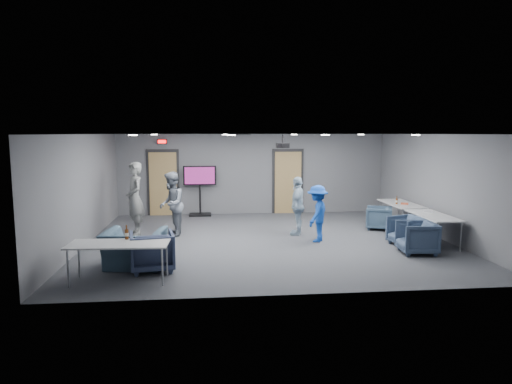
{
  "coord_description": "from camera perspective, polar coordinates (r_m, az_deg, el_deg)",
  "views": [
    {
      "loc": [
        -1.45,
        -11.35,
        2.72
      ],
      "look_at": [
        -0.26,
        0.39,
        1.2
      ],
      "focal_mm": 32.0,
      "sensor_mm": 36.0,
      "label": 1
    }
  ],
  "objects": [
    {
      "name": "wall_front",
      "position": [
        7.61,
        5.3,
        -3.06
      ],
      "size": [
        9.0,
        0.02,
        2.7
      ],
      "primitive_type": "cube",
      "color": "slate",
      "rests_on": "floor"
    },
    {
      "name": "table_right_b",
      "position": [
        12.03,
        21.27,
        -2.91
      ],
      "size": [
        0.72,
        1.74,
        0.73
      ],
      "rotation": [
        0.0,
        0.0,
        1.57
      ],
      "color": "#B8BBBD",
      "rests_on": "floor"
    },
    {
      "name": "person_a",
      "position": [
        12.66,
        -14.9,
        -0.8
      ],
      "size": [
        0.72,
        0.84,
        1.96
      ],
      "primitive_type": "imported",
      "rotation": [
        0.0,
        0.0,
        -1.16
      ],
      "color": "gray",
      "rests_on": "floor"
    },
    {
      "name": "tv_stand",
      "position": [
        15.2,
        -7.03,
        0.57
      ],
      "size": [
        1.08,
        0.52,
        1.66
      ],
      "color": "black",
      "rests_on": "floor"
    },
    {
      "name": "wall_right",
      "position": [
        12.89,
        21.74,
        0.72
      ],
      "size": [
        0.02,
        8.0,
        2.7
      ],
      "primitive_type": "cube",
      "color": "slate",
      "rests_on": "floor"
    },
    {
      "name": "projector",
      "position": [
        12.15,
        3.35,
        5.84
      ],
      "size": [
        0.33,
        0.32,
        0.35
      ],
      "rotation": [
        0.0,
        0.0,
        0.03
      ],
      "color": "black",
      "rests_on": "ceiling"
    },
    {
      "name": "chair_front_a",
      "position": [
        9.38,
        -12.86,
        -7.22
      ],
      "size": [
        0.97,
        0.99,
        0.78
      ],
      "primitive_type": "imported",
      "rotation": [
        0.0,
        0.0,
        3.31
      ],
      "color": "#353F5C",
      "rests_on": "floor"
    },
    {
      "name": "person_d",
      "position": [
        11.59,
        7.68,
        -2.68
      ],
      "size": [
        0.92,
        1.07,
        1.43
      ],
      "primitive_type": "imported",
      "rotation": [
        0.0,
        0.0,
        -2.09
      ],
      "color": "#1A47AD",
      "rests_on": "floor"
    },
    {
      "name": "downlights",
      "position": [
        11.44,
        1.5,
        7.16
      ],
      "size": [
        6.18,
        3.78,
        0.02
      ],
      "color": "white",
      "rests_on": "ceiling"
    },
    {
      "name": "wall_left",
      "position": [
        11.83,
        -20.7,
        0.21
      ],
      "size": [
        0.02,
        8.0,
        2.7
      ],
      "primitive_type": "cube",
      "color": "slate",
      "rests_on": "floor"
    },
    {
      "name": "table_front_left",
      "position": [
        8.75,
        -16.8,
        -6.42
      ],
      "size": [
        1.84,
        0.83,
        0.73
      ],
      "rotation": [
        0.0,
        0.0,
        -0.04
      ],
      "color": "#B8BBBD",
      "rests_on": "floor"
    },
    {
      "name": "table_right_a",
      "position": [
        13.72,
        17.68,
        -1.53
      ],
      "size": [
        0.76,
        1.82,
        0.73
      ],
      "rotation": [
        0.0,
        0.0,
        1.57
      ],
      "color": "#B8BBBD",
      "rests_on": "floor"
    },
    {
      "name": "ceiling",
      "position": [
        11.44,
        1.5,
        7.24
      ],
      "size": [
        9.0,
        9.0,
        0.0
      ],
      "primitive_type": "plane",
      "rotation": [
        3.14,
        0.0,
        0.0
      ],
      "color": "white",
      "rests_on": "wall_back"
    },
    {
      "name": "door_left",
      "position": [
        15.47,
        -11.52,
        1.06
      ],
      "size": [
        1.06,
        0.17,
        2.24
      ],
      "color": "black",
      "rests_on": "wall_back"
    },
    {
      "name": "chair_right_c",
      "position": [
        11.03,
        19.46,
        -5.41
      ],
      "size": [
        0.87,
        0.85,
        0.73
      ],
      "primitive_type": "imported",
      "rotation": [
        0.0,
        0.0,
        -1.66
      ],
      "color": "#34435A",
      "rests_on": "floor"
    },
    {
      "name": "chair_right_b",
      "position": [
        11.77,
        18.48,
        -4.63
      ],
      "size": [
        0.99,
        0.98,
        0.71
      ],
      "primitive_type": "imported",
      "rotation": [
        0.0,
        0.0,
        -1.24
      ],
      "color": "#394A64",
      "rests_on": "floor"
    },
    {
      "name": "bottle_front",
      "position": [
        8.98,
        -15.86,
        -5.08
      ],
      "size": [
        0.07,
        0.07,
        0.27
      ],
      "color": "#5E2E10",
      "rests_on": "table_front_left"
    },
    {
      "name": "door_right",
      "position": [
        15.62,
        4.0,
        1.25
      ],
      "size": [
        1.06,
        0.17,
        2.24
      ],
      "color": "black",
      "rests_on": "wall_back"
    },
    {
      "name": "chair_front_b",
      "position": [
        9.69,
        -14.94,
        -6.87
      ],
      "size": [
        1.3,
        1.17,
        0.76
      ],
      "primitive_type": "imported",
      "rotation": [
        0.0,
        0.0,
        3.01
      ],
      "color": "#3A5164",
      "rests_on": "floor"
    },
    {
      "name": "hvac_diffuser",
      "position": [
        14.18,
        -1.97,
        7.2
      ],
      "size": [
        0.6,
        0.6,
        0.03
      ],
      "primitive_type": "cube",
      "color": "black",
      "rests_on": "ceiling"
    },
    {
      "name": "wrapper",
      "position": [
        12.42,
        20.75,
        -2.24
      ],
      "size": [
        0.26,
        0.23,
        0.05
      ],
      "primitive_type": "cube",
      "rotation": [
        0.0,
        0.0,
        -0.41
      ],
      "color": "silver",
      "rests_on": "table_right_b"
    },
    {
      "name": "bottle_right",
      "position": [
        13.5,
        17.17,
        -1.1
      ],
      "size": [
        0.06,
        0.06,
        0.23
      ],
      "color": "#5E2E10",
      "rests_on": "table_right_a"
    },
    {
      "name": "snack_box",
      "position": [
        13.52,
        18.07,
        -1.39
      ],
      "size": [
        0.24,
        0.2,
        0.04
      ],
      "primitive_type": "cube",
      "rotation": [
        0.0,
        0.0,
        -0.38
      ],
      "color": "#C45231",
      "rests_on": "table_right_a"
    },
    {
      "name": "exit_sign",
      "position": [
        15.36,
        -11.66,
        6.19
      ],
      "size": [
        0.32,
        0.08,
        0.16
      ],
      "color": "black",
      "rests_on": "wall_back"
    },
    {
      "name": "floor",
      "position": [
        11.76,
        1.45,
        -6.04
      ],
      "size": [
        9.0,
        9.0,
        0.0
      ],
      "primitive_type": "plane",
      "color": "#3B3D43",
      "rests_on": "ground"
    },
    {
      "name": "wall_back",
      "position": [
        15.48,
        -0.4,
        2.26
      ],
      "size": [
        9.0,
        0.02,
        2.7
      ],
      "primitive_type": "cube",
      "color": "slate",
      "rests_on": "floor"
    },
    {
      "name": "chair_right_a",
      "position": [
        13.48,
        15.09,
        -3.15
      ],
      "size": [
        0.92,
        0.91,
        0.65
      ],
      "primitive_type": "imported",
      "rotation": [
        0.0,
        0.0,
        -1.96
      ],
      "color": "#384D62",
      "rests_on": "floor"
    },
    {
      "name": "person_b",
      "position": [
        12.26,
        -10.53,
        -1.51
      ],
      "size": [
        0.67,
        0.85,
        1.72
      ],
      "primitive_type": "imported",
      "rotation": [
        0.0,
        0.0,
        -1.59
      ],
      "color": "slate",
      "rests_on": "floor"
    },
    {
      "name": "person_c",
      "position": [
        12.3,
        5.23,
        -1.72
      ],
      "size": [
        0.65,
        1.0,
        1.58
      ],
      "primitive_type": "imported",
      "rotation": [
        0.0,
        0.0,
        -1.88
      ],
      "color": "#99B1C4",
      "rests_on": "floor"
    }
  ]
}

